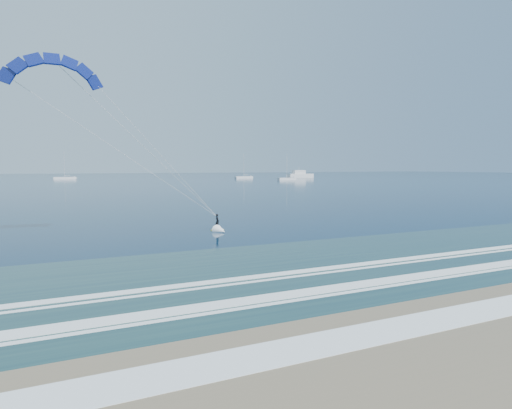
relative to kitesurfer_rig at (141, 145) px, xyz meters
The scene contains 5 objects.
kitesurfer_rig is the anchor object (origin of this frame).
motor_yacht 227.14m from the kitesurfer_rig, 54.65° to the left, with size 15.67×4.18×6.39m.
sailboat_2 208.08m from the kitesurfer_rig, 88.12° to the left, with size 10.47×2.40×13.88m.
sailboat_3 205.50m from the kitesurfer_rig, 62.66° to the left, with size 9.76×2.40×13.18m.
sailboat_4 175.72m from the kitesurfer_rig, 55.63° to the left, with size 9.05×2.40×12.22m.
Camera 1 is at (-20.49, -13.35, 6.28)m, focal length 32.00 mm.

